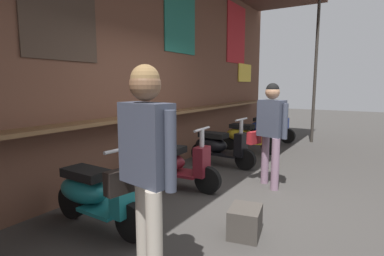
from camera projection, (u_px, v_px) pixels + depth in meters
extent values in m
plane|color=#383533|center=(238.00, 201.00, 4.19)|extent=(34.26, 34.26, 0.00)
cube|color=brown|center=(125.00, 60.00, 4.96)|extent=(12.23, 0.25, 3.98)
cube|color=brown|center=(141.00, 117.00, 4.93)|extent=(11.01, 0.36, 0.05)
cube|color=#236B5B|center=(180.00, 15.00, 5.95)|extent=(1.06, 0.02, 1.47)
cube|color=#B22328|center=(236.00, 34.00, 8.27)|extent=(1.17, 0.02, 1.55)
cube|color=gold|center=(245.00, 73.00, 8.96)|extent=(0.95, 0.03, 0.51)
cylinder|color=#332D28|center=(315.00, 71.00, 8.24)|extent=(0.08, 0.08, 3.91)
ellipsoid|color=#197075|center=(84.00, 189.00, 3.48)|extent=(0.41, 0.71, 0.30)
cube|color=black|center=(86.00, 173.00, 3.43)|extent=(0.32, 0.56, 0.10)
cube|color=#197075|center=(105.00, 209.00, 3.31)|extent=(0.40, 0.51, 0.04)
cube|color=#197075|center=(124.00, 195.00, 3.11)|extent=(0.29, 0.17, 0.44)
cylinder|color=#B7B7BC|center=(124.00, 183.00, 3.09)|extent=(0.07, 0.07, 0.70)
cylinder|color=#B7B7BC|center=(123.00, 149.00, 3.05)|extent=(0.46, 0.05, 0.04)
cylinder|color=black|center=(132.00, 222.00, 3.10)|extent=(0.12, 0.40, 0.40)
cylinder|color=black|center=(72.00, 202.00, 3.65)|extent=(0.12, 0.40, 0.40)
ellipsoid|color=maroon|center=(165.00, 161.00, 4.79)|extent=(0.42, 0.72, 0.30)
cube|color=black|center=(167.00, 149.00, 4.73)|extent=(0.33, 0.57, 0.10)
cube|color=maroon|center=(184.00, 173.00, 4.64)|extent=(0.41, 0.52, 0.04)
cube|color=maroon|center=(202.00, 161.00, 4.47)|extent=(0.29, 0.18, 0.44)
cylinder|color=#B7B7BC|center=(202.00, 153.00, 4.45)|extent=(0.07, 0.07, 0.70)
cylinder|color=#B7B7BC|center=(202.00, 129.00, 4.40)|extent=(0.46, 0.06, 0.04)
cylinder|color=black|center=(208.00, 180.00, 4.46)|extent=(0.12, 0.40, 0.40)
cylinder|color=black|center=(152.00, 171.00, 4.93)|extent=(0.12, 0.40, 0.40)
ellipsoid|color=black|center=(211.00, 145.00, 6.09)|extent=(0.41, 0.72, 0.30)
cube|color=black|center=(213.00, 135.00, 6.04)|extent=(0.33, 0.56, 0.10)
cube|color=black|center=(226.00, 154.00, 5.92)|extent=(0.40, 0.52, 0.04)
cube|color=black|center=(241.00, 145.00, 5.72)|extent=(0.29, 0.17, 0.44)
cylinder|color=#B7B7BC|center=(241.00, 138.00, 5.70)|extent=(0.07, 0.07, 0.70)
cylinder|color=#B7B7BC|center=(241.00, 119.00, 5.65)|extent=(0.46, 0.06, 0.04)
cylinder|color=black|center=(245.00, 159.00, 5.70)|extent=(0.12, 0.40, 0.40)
cylinder|color=black|center=(201.00, 153.00, 6.26)|extent=(0.12, 0.40, 0.40)
ellipsoid|color=gold|center=(240.00, 134.00, 7.34)|extent=(0.41, 0.72, 0.30)
cube|color=black|center=(242.00, 126.00, 7.29)|extent=(0.32, 0.56, 0.10)
cube|color=gold|center=(253.00, 142.00, 7.17)|extent=(0.40, 0.52, 0.04)
cube|color=gold|center=(266.00, 134.00, 6.97)|extent=(0.29, 0.17, 0.44)
cylinder|color=#B7B7BC|center=(266.00, 128.00, 6.96)|extent=(0.07, 0.07, 0.70)
cylinder|color=#B7B7BC|center=(267.00, 113.00, 6.91)|extent=(0.46, 0.06, 0.04)
cylinder|color=black|center=(270.00, 146.00, 6.96)|extent=(0.12, 0.40, 0.40)
cylinder|color=black|center=(230.00, 141.00, 7.51)|extent=(0.12, 0.40, 0.40)
ellipsoid|color=#233D9E|center=(262.00, 127.00, 8.72)|extent=(0.43, 0.72, 0.30)
cube|color=black|center=(264.00, 120.00, 8.66)|extent=(0.34, 0.57, 0.10)
cube|color=#233D9E|center=(274.00, 133.00, 8.54)|extent=(0.41, 0.53, 0.04)
cube|color=#233D9E|center=(284.00, 126.00, 8.33)|extent=(0.29, 0.18, 0.44)
cylinder|color=#B7B7BC|center=(285.00, 121.00, 8.31)|extent=(0.07, 0.07, 0.70)
cylinder|color=#B7B7BC|center=(285.00, 108.00, 8.26)|extent=(0.46, 0.07, 0.04)
cylinder|color=black|center=(288.00, 136.00, 8.31)|extent=(0.13, 0.41, 0.40)
cylinder|color=black|center=(254.00, 133.00, 8.89)|extent=(0.13, 0.41, 0.40)
cylinder|color=gray|center=(275.00, 164.00, 4.59)|extent=(0.12, 0.12, 0.80)
cylinder|color=gray|center=(265.00, 159.00, 4.91)|extent=(0.12, 0.12, 0.80)
cube|color=#383D4C|center=(272.00, 118.00, 4.65)|extent=(0.32, 0.44, 0.56)
sphere|color=#A37556|center=(273.00, 92.00, 4.60)|extent=(0.22, 0.22, 0.22)
sphere|color=black|center=(273.00, 90.00, 4.59)|extent=(0.20, 0.20, 0.20)
cylinder|color=#383D4C|center=(285.00, 121.00, 4.48)|extent=(0.08, 0.08, 0.53)
cylinder|color=#383D4C|center=(259.00, 119.00, 4.84)|extent=(0.08, 0.08, 0.53)
cube|color=maroon|center=(254.00, 138.00, 4.92)|extent=(0.28, 0.18, 0.20)
cylinder|color=#ADA393|center=(155.00, 248.00, 2.18)|extent=(0.12, 0.12, 0.85)
cylinder|color=#ADA393|center=(143.00, 226.00, 2.51)|extent=(0.12, 0.12, 0.85)
cube|color=#383D4C|center=(147.00, 144.00, 2.25)|extent=(0.27, 0.46, 0.61)
sphere|color=brown|center=(145.00, 85.00, 2.19)|extent=(0.23, 0.23, 0.23)
sphere|color=olive|center=(145.00, 79.00, 2.18)|extent=(0.21, 0.21, 0.21)
cylinder|color=#383D4C|center=(171.00, 152.00, 2.08)|extent=(0.08, 0.08, 0.57)
cylinder|color=#383D4C|center=(126.00, 142.00, 2.42)|extent=(0.08, 0.08, 0.57)
cube|color=black|center=(120.00, 182.00, 2.49)|extent=(0.27, 0.14, 0.20)
cube|color=#3D3833|center=(245.00, 222.00, 3.22)|extent=(0.45, 0.39, 0.31)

